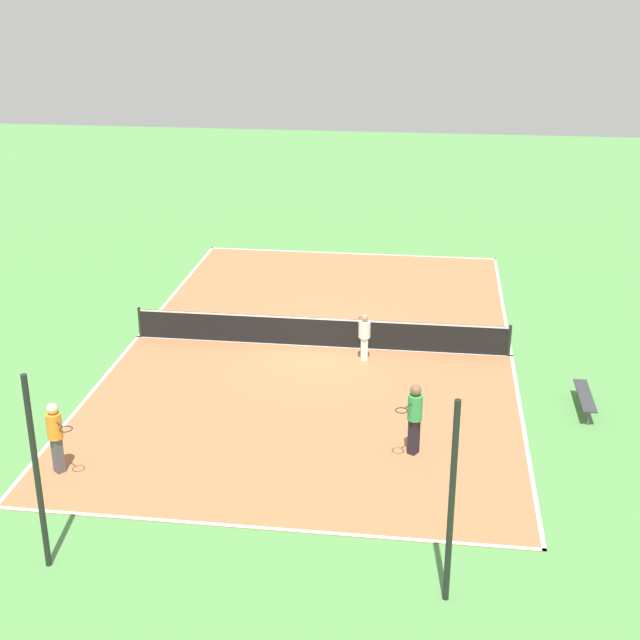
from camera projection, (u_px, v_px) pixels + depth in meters
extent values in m
plane|color=#518E47|center=(320.00, 347.00, 28.06)|extent=(80.00, 80.00, 0.00)
cube|color=#AD6B42|center=(320.00, 346.00, 28.06)|extent=(11.98, 19.90, 0.02)
cube|color=white|center=(511.00, 356.00, 27.34)|extent=(0.10, 19.90, 0.00)
cube|color=white|center=(138.00, 336.00, 28.78)|extent=(0.10, 19.90, 0.00)
cube|color=white|center=(351.00, 253.00, 37.19)|extent=(11.98, 0.10, 0.00)
cube|color=white|center=(259.00, 528.00, 18.93)|extent=(11.98, 0.10, 0.00)
cube|color=white|center=(320.00, 346.00, 28.06)|extent=(11.98, 0.10, 0.00)
cylinder|color=black|center=(509.00, 341.00, 27.16)|extent=(0.10, 0.10, 1.00)
cylinder|color=black|center=(140.00, 322.00, 28.58)|extent=(0.10, 0.10, 1.00)
cube|color=black|center=(320.00, 332.00, 27.88)|extent=(11.68, 0.03, 0.95)
cube|color=white|center=(320.00, 319.00, 27.72)|extent=(11.68, 0.04, 0.06)
cube|color=#333338|center=(585.00, 395.00, 23.88)|extent=(0.36, 1.98, 0.04)
cylinder|color=#4C4C51|center=(580.00, 389.00, 24.73)|extent=(0.08, 0.08, 0.41)
cylinder|color=#4C4C51|center=(589.00, 417.00, 23.19)|extent=(0.08, 0.08, 0.41)
cube|color=#4C4C51|center=(58.00, 455.00, 20.89)|extent=(0.32, 0.32, 0.89)
cylinder|color=orange|center=(54.00, 426.00, 20.62)|extent=(0.51, 0.51, 0.63)
sphere|color=beige|center=(52.00, 409.00, 20.45)|extent=(0.27, 0.27, 0.27)
cylinder|color=#262626|center=(60.00, 425.00, 20.34)|extent=(0.23, 0.20, 0.03)
torus|color=black|center=(66.00, 429.00, 20.15)|extent=(0.43, 0.43, 0.02)
cube|color=black|center=(414.00, 436.00, 21.69)|extent=(0.30, 0.32, 0.92)
cylinder|color=green|center=(415.00, 407.00, 21.40)|extent=(0.49, 0.49, 0.65)
sphere|color=brown|center=(416.00, 390.00, 21.23)|extent=(0.28, 0.28, 0.28)
cylinder|color=#262626|center=(408.00, 406.00, 21.10)|extent=(0.17, 0.26, 0.03)
torus|color=black|center=(401.00, 410.00, 20.90)|extent=(0.42, 0.42, 0.02)
cube|color=white|center=(364.00, 348.00, 26.95)|extent=(0.24, 0.28, 0.73)
cylinder|color=silver|center=(365.00, 329.00, 26.72)|extent=(0.41, 0.41, 0.51)
sphere|color=#A87A56|center=(365.00, 318.00, 26.59)|extent=(0.22, 0.22, 0.22)
cylinder|color=#262626|center=(364.00, 321.00, 26.97)|extent=(0.07, 0.28, 0.03)
torus|color=black|center=(363.00, 318.00, 27.23)|extent=(0.35, 0.35, 0.02)
sphere|color=#CCE033|center=(337.00, 338.00, 28.57)|extent=(0.07, 0.07, 0.07)
sphere|color=#CCE033|center=(344.00, 264.00, 35.68)|extent=(0.07, 0.07, 0.07)
sphere|color=#CCE033|center=(309.00, 318.00, 30.23)|extent=(0.07, 0.07, 0.07)
cylinder|color=black|center=(451.00, 504.00, 16.06)|extent=(0.12, 0.12, 4.19)
cylinder|color=black|center=(37.00, 474.00, 17.01)|extent=(0.12, 0.12, 4.19)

